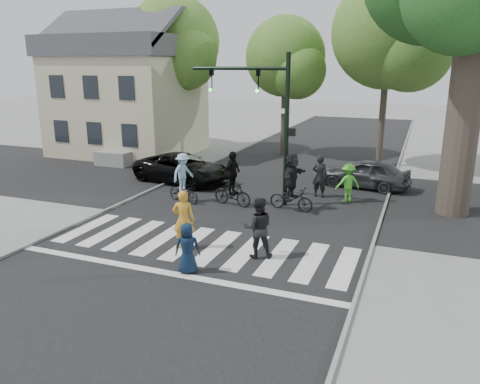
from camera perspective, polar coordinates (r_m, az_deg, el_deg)
The scene contains 22 objects.
ground at distance 14.17m, azimuth -6.40°, elevation -7.88°, with size 120.00×120.00×0.00m, color gray.
road_stem at distance 18.45m, azimuth 0.83°, elevation -2.20°, with size 10.00×70.00×0.01m, color black.
road_cross at distance 21.17m, azimuth 3.70°, elevation 0.08°, with size 70.00×10.00×0.01m, color black.
curb_left at distance 20.69m, azimuth -12.36°, elevation -0.48°, with size 0.10×70.00×0.10m, color gray.
curb_right at distance 17.40m, azimuth 16.62°, elevation -3.80°, with size 0.10×70.00×0.10m, color gray.
crosswalk at distance 14.71m, azimuth -5.20°, elevation -6.92°, with size 10.00×3.85×0.01m.
traffic_signal at distance 18.68m, azimuth 3.23°, elevation 10.20°, with size 4.45×0.29×6.00m.
bg_tree_0 at distance 33.94m, azimuth -15.05°, elevation 15.82°, with size 5.46×5.20×8.97m.
bg_tree_1 at distance 30.81m, azimuth -7.79°, elevation 17.23°, with size 6.09×5.80×9.80m.
bg_tree_2 at distance 29.19m, azimuth 5.91°, elevation 15.69°, with size 5.04×4.80×8.40m.
bg_tree_3 at distance 26.84m, azimuth 18.31°, elevation 17.55°, with size 6.30×6.00×10.20m.
house at distance 31.04m, azimuth -13.57°, elevation 11.67°, with size 8.40×8.10×8.82m.
pedestrian_woman at distance 14.50m, azimuth -6.89°, elevation -3.38°, with size 0.68×0.45×1.88m, color gold.
pedestrian_child at distance 12.91m, azimuth -6.43°, elevation -6.82°, with size 0.70×0.46×1.43m, color #0E1E36.
pedestrian_adult at distance 13.79m, azimuth 2.22°, elevation -4.36°, with size 0.90×0.70×1.84m, color black.
cyclist_left at distance 19.44m, azimuth -6.91°, elevation 1.32°, with size 1.72×1.19×2.06m.
cyclist_mid at distance 18.79m, azimuth -0.94°, elevation 1.02°, with size 1.77×1.10×2.23m.
cyclist_right at distance 18.28m, azimuth 6.31°, elevation 0.84°, with size 1.87×1.74×2.28m.
car_suv at distance 22.81m, azimuth -7.02°, elevation 2.89°, with size 2.30×5.00×1.39m, color black.
car_grey at distance 22.41m, azimuth 15.04°, elevation 2.21°, with size 1.60×3.99×1.36m, color #323236.
bystander_hivis at distance 19.93m, azimuth 13.02°, elevation 1.11°, with size 1.04×0.60×1.60m, color #55D634.
bystander_dark at distance 20.31m, azimuth 9.69°, elevation 1.91°, with size 0.67×0.44×1.85m, color black.
Camera 1 is at (6.20, -11.47, 5.57)m, focal length 35.00 mm.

